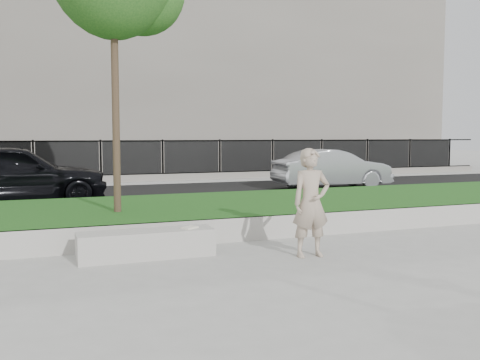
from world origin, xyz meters
name	(u,v)px	position (x,y,z in m)	size (l,w,h in m)	color
ground	(240,256)	(0.00, 0.00, 0.00)	(90.00, 90.00, 0.00)	gray
grass_bank	(186,215)	(0.00, 3.00, 0.20)	(34.00, 4.00, 0.40)	black
grass_kerb	(218,231)	(0.00, 1.04, 0.20)	(34.00, 0.08, 0.40)	#9D9A92
street	(136,195)	(0.00, 8.50, 0.02)	(34.00, 7.00, 0.04)	black
far_pavement	(115,181)	(0.00, 13.00, 0.06)	(34.00, 3.00, 0.12)	gray
iron_fence	(118,170)	(0.00, 12.00, 0.54)	(32.00, 0.30, 1.50)	slate
building_facade	(92,69)	(0.00, 20.00, 5.00)	(34.00, 10.00, 10.00)	#69645C
stone_bench	(147,244)	(-1.29, 0.40, 0.20)	(1.95, 0.49, 0.40)	#9D9A92
man	(311,203)	(0.96, -0.37, 0.79)	(0.58, 0.38, 1.58)	tan
book	(190,227)	(-0.66, 0.36, 0.41)	(0.23, 0.16, 0.03)	beige
car_dark	(13,174)	(-3.28, 7.15, 0.81)	(1.82, 4.52, 1.54)	black
car_silver	(332,169)	(6.33, 8.05, 0.67)	(1.34, 3.85, 1.27)	#95989D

